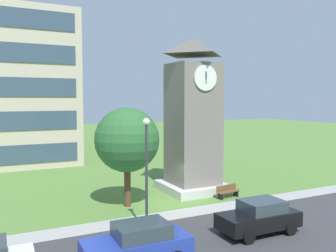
# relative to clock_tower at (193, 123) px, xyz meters

# --- Properties ---
(ground_plane) EXTENTS (160.00, 160.00, 0.00)m
(ground_plane) POSITION_rel_clock_tower_xyz_m (-3.11, -2.17, -5.05)
(ground_plane) COLOR #567F38
(street_asphalt) EXTENTS (120.00, 7.20, 0.01)m
(street_asphalt) POSITION_rel_clock_tower_xyz_m (-3.11, -8.79, -5.05)
(street_asphalt) COLOR #38383A
(street_asphalt) RESTS_ON ground
(kerb_strip) EXTENTS (120.00, 1.60, 0.01)m
(kerb_strip) POSITION_rel_clock_tower_xyz_m (-3.11, -4.39, -5.05)
(kerb_strip) COLOR #9E9E99
(kerb_strip) RESTS_ON ground
(clock_tower) EXTENTS (4.38, 4.38, 11.24)m
(clock_tower) POSITION_rel_clock_tower_xyz_m (0.00, 0.00, 0.00)
(clock_tower) COLOR slate
(clock_tower) RESTS_ON ground
(park_bench) EXTENTS (1.85, 0.71, 0.88)m
(park_bench) POSITION_rel_clock_tower_xyz_m (1.18, -2.78, -4.59)
(park_bench) COLOR brown
(park_bench) RESTS_ON ground
(street_lamp) EXTENTS (0.36, 0.36, 5.86)m
(street_lamp) POSITION_rel_clock_tower_xyz_m (-6.42, -6.28, -1.42)
(street_lamp) COLOR #333338
(street_lamp) RESTS_ON ground
(tree_near_tower) EXTENTS (4.10, 4.10, 6.32)m
(tree_near_tower) POSITION_rel_clock_tower_xyz_m (-5.71, -1.53, -0.81)
(tree_near_tower) COLOR #513823
(tree_near_tower) RESTS_ON ground
(parked_car_blue) EXTENTS (4.50, 2.12, 1.69)m
(parked_car_blue) POSITION_rel_clock_tower_xyz_m (-8.14, -9.36, -4.19)
(parked_car_blue) COLOR #23389E
(parked_car_blue) RESTS_ON ground
(parked_car_black) EXTENTS (4.23, 2.09, 1.69)m
(parked_car_black) POSITION_rel_clock_tower_xyz_m (-1.34, -8.95, -4.20)
(parked_car_black) COLOR black
(parked_car_black) RESTS_ON ground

